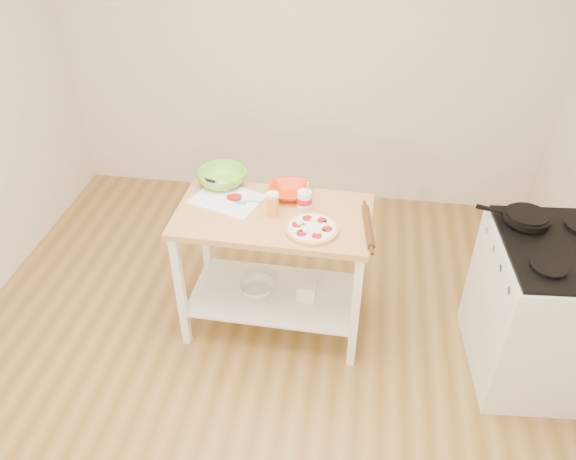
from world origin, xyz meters
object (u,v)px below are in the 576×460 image
(orange_bowl, at_px, (289,191))
(green_bowl, at_px, (222,178))
(cutting_board, at_px, (228,198))
(prep_island, at_px, (274,247))
(shelf_glass_bowl, at_px, (257,288))
(knife, at_px, (215,182))
(beer_pint, at_px, (273,204))
(yogurt_tub, at_px, (304,200))
(pizza, at_px, (312,229))
(gas_stove, at_px, (543,310))
(rolling_pin, at_px, (368,227))
(skillet, at_px, (525,217))
(spatula, at_px, (248,202))
(shelf_bin, at_px, (307,291))

(orange_bowl, relative_size, green_bowl, 0.84)
(cutting_board, relative_size, green_bowl, 1.55)
(prep_island, xyz_separation_m, shelf_glass_bowl, (-0.12, -0.00, -0.35))
(knife, relative_size, orange_bowl, 1.05)
(beer_pint, bearing_deg, yogurt_tub, 32.07)
(pizza, xyz_separation_m, knife, (-0.67, 0.41, 0.00))
(prep_island, relative_size, gas_stove, 1.05)
(pizza, distance_m, rolling_pin, 0.32)
(orange_bowl, height_order, yogurt_tub, yogurt_tub)
(prep_island, distance_m, orange_bowl, 0.35)
(gas_stove, height_order, knife, gas_stove)
(cutting_board, xyz_separation_m, yogurt_tub, (0.47, -0.01, 0.05))
(orange_bowl, distance_m, rolling_pin, 0.57)
(prep_island, height_order, orange_bowl, orange_bowl)
(skillet, relative_size, yogurt_tub, 2.08)
(skillet, height_order, shelf_glass_bowl, skillet)
(gas_stove, height_order, yogurt_tub, gas_stove)
(skillet, distance_m, spatula, 1.60)
(prep_island, distance_m, beer_pint, 0.33)
(prep_island, bearing_deg, beer_pint, -88.35)
(shelf_glass_bowl, distance_m, shelf_bin, 0.33)
(gas_stove, relative_size, beer_pint, 7.51)
(knife, height_order, rolling_pin, rolling_pin)
(pizza, distance_m, shelf_bin, 0.61)
(prep_island, bearing_deg, skillet, 2.75)
(rolling_pin, bearing_deg, orange_bowl, 149.90)
(skillet, xyz_separation_m, orange_bowl, (-1.36, 0.13, -0.04))
(prep_island, bearing_deg, green_bowl, 143.87)
(prep_island, bearing_deg, cutting_board, 160.82)
(skillet, xyz_separation_m, rolling_pin, (-0.87, -0.15, -0.05))
(green_bowl, height_order, rolling_pin, green_bowl)
(cutting_board, bearing_deg, green_bowl, 132.77)
(yogurt_tub, height_order, shelf_bin, yogurt_tub)
(knife, bearing_deg, skillet, 9.13)
(spatula, height_order, rolling_pin, rolling_pin)
(spatula, distance_m, yogurt_tub, 0.34)
(knife, xyz_separation_m, orange_bowl, (0.49, -0.06, 0.01))
(gas_stove, relative_size, rolling_pin, 2.94)
(yogurt_tub, xyz_separation_m, shelf_bin, (0.04, -0.10, -0.64))
(prep_island, xyz_separation_m, knife, (-0.42, 0.27, 0.27))
(spatula, distance_m, knife, 0.32)
(pizza, bearing_deg, shelf_glass_bowl, 159.17)
(pizza, distance_m, shelf_glass_bowl, 0.73)
(yogurt_tub, bearing_deg, orange_bowl, 134.24)
(yogurt_tub, height_order, shelf_glass_bowl, yogurt_tub)
(gas_stove, xyz_separation_m, pizza, (-1.36, -0.01, 0.44))
(green_bowl, bearing_deg, spatula, -43.93)
(spatula, height_order, shelf_bin, spatula)
(gas_stove, relative_size, orange_bowl, 4.31)
(knife, distance_m, green_bowl, 0.06)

